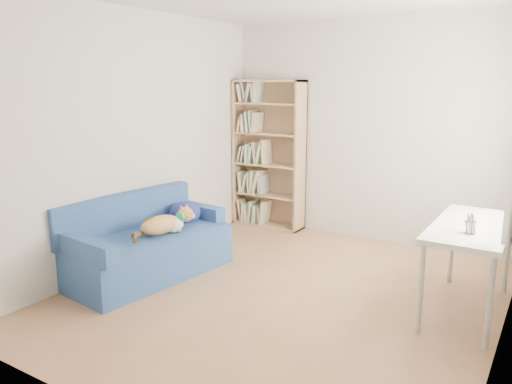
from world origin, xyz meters
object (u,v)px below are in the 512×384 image
at_px(sofa, 148,245).
at_px(pen_cup, 470,226).
at_px(desk, 472,233).
at_px(bookshelf, 269,161).

height_order(sofa, pen_cup, pen_cup).
bearing_deg(desk, sofa, -164.20).
distance_m(bookshelf, desk, 3.01).
bearing_deg(pen_cup, sofa, -169.62).
relative_size(sofa, desk, 1.35).
bearing_deg(sofa, bookshelf, 93.53).
distance_m(desk, pen_cup, 0.31).
distance_m(sofa, bookshelf, 2.20).
height_order(bookshelf, desk, bookshelf).
bearing_deg(sofa, pen_cup, 17.30).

